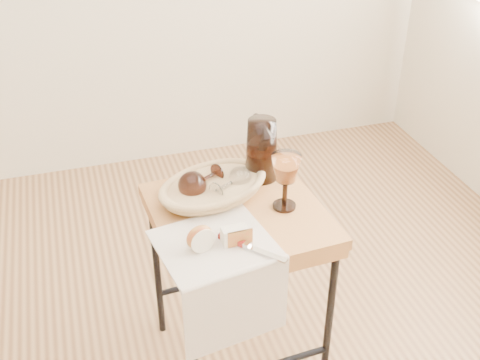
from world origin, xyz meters
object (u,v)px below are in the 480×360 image
object	(u,v)px
pitcher	(261,149)
table_knife	(249,246)
tea_towel	(215,244)
apple_half	(200,237)
goblet_lying_b	(230,183)
goblet_lying_a	(203,179)
side_table	(238,289)
bread_basket	(214,189)
wine_goblet	(285,182)

from	to	relation	value
pitcher	table_knife	size ratio (longest dim) A/B	1.19
tea_towel	apple_half	size ratio (longest dim) A/B	3.94
tea_towel	goblet_lying_b	bearing A→B (deg)	54.43
tea_towel	goblet_lying_a	bearing A→B (deg)	73.40
side_table	table_knife	distance (m)	0.38
goblet_lying_b	table_knife	bearing A→B (deg)	-124.63
side_table	apple_half	xyz separation A→B (m)	(-0.15, -0.15, 0.36)
goblet_lying_b	table_knife	distance (m)	0.27
bread_basket	goblet_lying_b	distance (m)	0.06
side_table	wine_goblet	distance (m)	0.43
goblet_lying_a	goblet_lying_b	distance (m)	0.08
pitcher	table_knife	xyz separation A→B (m)	(-0.15, -0.35, -0.09)
apple_half	tea_towel	bearing A→B (deg)	-6.51
pitcher	tea_towel	bearing A→B (deg)	-134.74
goblet_lying_a	table_knife	xyz separation A→B (m)	(0.05, -0.30, -0.04)
pitcher	wine_goblet	size ratio (longest dim) A/B	1.36
apple_half	bread_basket	bearing A→B (deg)	52.24
side_table	goblet_lying_a	bearing A→B (deg)	124.75
table_knife	goblet_lying_b	bearing A→B (deg)	133.75
tea_towel	goblet_lying_a	size ratio (longest dim) A/B	2.17
wine_goblet	tea_towel	bearing A→B (deg)	-154.92
goblet_lying_a	bread_basket	bearing A→B (deg)	124.59
goblet_lying_a	goblet_lying_b	size ratio (longest dim) A/B	1.23
bread_basket	pitcher	xyz separation A→B (m)	(0.18, 0.06, 0.08)
pitcher	bread_basket	bearing A→B (deg)	-167.31
side_table	tea_towel	distance (m)	0.37
wine_goblet	table_knife	xyz separation A→B (m)	(-0.16, -0.17, -0.08)
tea_towel	pitcher	bearing A→B (deg)	42.42
tea_towel	bread_basket	distance (m)	0.25
goblet_lying_b	goblet_lying_a	bearing A→B (deg)	126.72
apple_half	pitcher	bearing A→B (deg)	32.83
goblet_lying_a	goblet_lying_b	xyz separation A→B (m)	(0.08, -0.03, -0.01)
side_table	tea_towel	bearing A→B (deg)	-128.10
tea_towel	goblet_lying_a	distance (m)	0.26
goblet_lying_b	apple_half	distance (m)	0.27
wine_goblet	apple_half	xyz separation A→B (m)	(-0.29, -0.12, -0.05)
pitcher	table_knife	bearing A→B (deg)	-119.94
apple_half	wine_goblet	bearing A→B (deg)	8.03
goblet_lying_b	wine_goblet	bearing A→B (deg)	-65.98
side_table	apple_half	world-z (taller)	apple_half
bread_basket	pitcher	world-z (taller)	pitcher
goblet_lying_a	table_knife	size ratio (longest dim) A/B	0.69
side_table	apple_half	bearing A→B (deg)	-136.25
table_knife	side_table	bearing A→B (deg)	131.13
goblet_lying_a	apple_half	bearing A→B (deg)	44.92
tea_towel	wine_goblet	bearing A→B (deg)	15.75
goblet_lying_b	apple_half	size ratio (longest dim) A/B	1.48
pitcher	side_table	bearing A→B (deg)	-134.88
side_table	goblet_lying_b	distance (m)	0.38
pitcher	wine_goblet	world-z (taller)	pitcher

